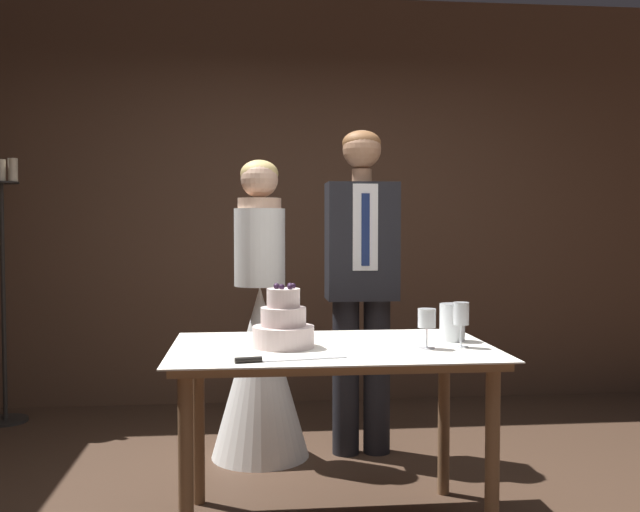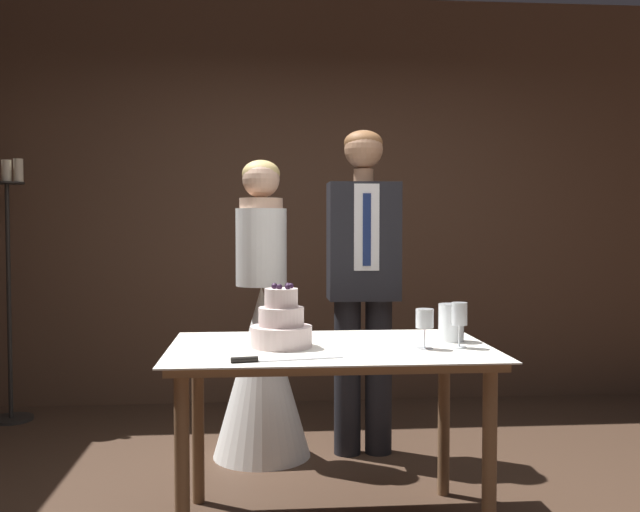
{
  "view_description": "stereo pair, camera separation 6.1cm",
  "coord_description": "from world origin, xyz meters",
  "views": [
    {
      "loc": [
        -0.41,
        -2.83,
        1.28
      ],
      "look_at": [
        -0.06,
        0.6,
        1.13
      ],
      "focal_mm": 40.0,
      "sensor_mm": 36.0,
      "label": 1
    },
    {
      "loc": [
        -0.35,
        -2.84,
        1.28
      ],
      "look_at": [
        -0.06,
        0.6,
        1.13
      ],
      "focal_mm": 40.0,
      "sensor_mm": 36.0,
      "label": 2
    }
  ],
  "objects": [
    {
      "name": "cake_knife",
      "position": [
        -0.33,
        -0.22,
        0.79
      ],
      "size": [
        0.42,
        0.1,
        0.02
      ],
      "rotation": [
        0.0,
        0.0,
        0.18
      ],
      "color": "silver",
      "rests_on": "cake_table"
    },
    {
      "name": "cake_table",
      "position": [
        -0.06,
        0.11,
        0.69
      ],
      "size": [
        1.33,
        0.85,
        0.78
      ],
      "color": "brown",
      "rests_on": "ground_plane"
    },
    {
      "name": "candle_stand",
      "position": [
        -1.99,
        1.94,
        0.91
      ],
      "size": [
        0.28,
        0.28,
        1.72
      ],
      "color": "black",
      "rests_on": "ground_plane"
    },
    {
      "name": "wine_glass_middle",
      "position": [
        0.46,
        0.02,
        0.91
      ],
      "size": [
        0.07,
        0.07,
        0.19
      ],
      "color": "silver",
      "rests_on": "cake_table"
    },
    {
      "name": "bride",
      "position": [
        -0.35,
        1.09,
        0.6
      ],
      "size": [
        0.54,
        0.54,
        1.64
      ],
      "color": "white",
      "rests_on": "ground_plane"
    },
    {
      "name": "hurricane_candle",
      "position": [
        0.47,
        0.18,
        0.86
      ],
      "size": [
        0.11,
        0.11,
        0.16
      ],
      "color": "silver",
      "rests_on": "cake_table"
    },
    {
      "name": "wine_glass_near",
      "position": [
        0.31,
        -0.0,
        0.89
      ],
      "size": [
        0.07,
        0.07,
        0.16
      ],
      "color": "silver",
      "rests_on": "cake_table"
    },
    {
      "name": "wall_back",
      "position": [
        0.0,
        2.36,
        1.46
      ],
      "size": [
        5.49,
        0.12,
        2.91
      ],
      "primitive_type": "cube",
      "color": "#513828",
      "rests_on": "ground_plane"
    },
    {
      "name": "groom",
      "position": [
        0.22,
        1.09,
        1.02
      ],
      "size": [
        0.39,
        0.25,
        1.81
      ],
      "color": "black",
      "rests_on": "ground_plane"
    },
    {
      "name": "tiered_cake",
      "position": [
        -0.27,
        0.09,
        0.87
      ],
      "size": [
        0.26,
        0.26,
        0.26
      ],
      "color": "beige",
      "rests_on": "cake_table"
    }
  ]
}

